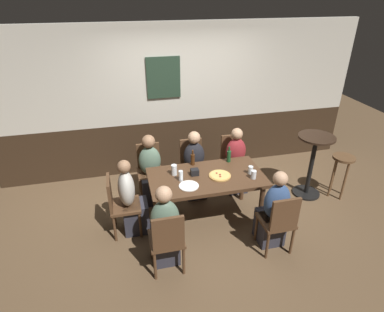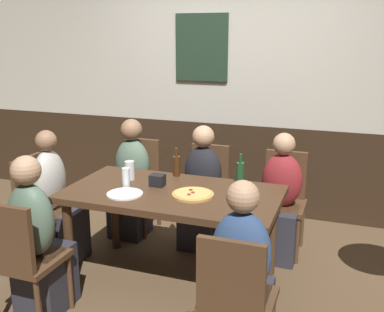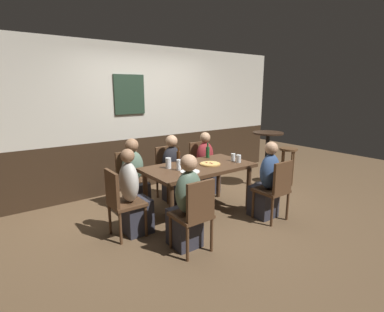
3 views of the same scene
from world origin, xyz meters
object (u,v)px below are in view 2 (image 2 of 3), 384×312
object	(u,v)px
dining_table	(173,202)
chair_head_west	(40,202)
chair_right_far	(283,196)
person_mid_far	(201,196)
person_right_near	(242,286)
person_head_west	(57,207)
beer_glass_tall	(130,171)
chair_left_near	(22,256)
chair_mid_far	(207,187)
person_left_far	(131,187)
person_left_near	(39,248)
person_right_far	(280,207)
chair_right_near	(235,298)
beer_bottle_brown	(176,165)
tumbler_water	(251,198)
condiment_caddy	(157,180)
chair_left_far	(139,179)
pint_glass_pale	(126,178)
plate_white_large	(125,194)
pizza	(193,194)
tumbler_short	(246,204)
beer_bottle_green	(240,172)

from	to	relation	value
dining_table	chair_head_west	world-z (taller)	chair_head_west
chair_right_far	person_mid_far	bearing A→B (deg)	-166.89
person_right_near	person_head_west	bearing A→B (deg)	158.87
person_head_west	person_mid_far	bearing A→B (deg)	32.80
dining_table	beer_glass_tall	world-z (taller)	beer_glass_tall
chair_left_near	chair_mid_far	distance (m)	1.83
person_left_far	person_right_near	world-z (taller)	person_right_near
person_left_near	person_right_far	world-z (taller)	person_left_near
chair_right_near	beer_bottle_brown	size ratio (longest dim) A/B	3.73
beer_bottle_brown	tumbler_water	bearing A→B (deg)	-31.39
person_left_near	condiment_caddy	size ratio (longest dim) A/B	10.30
person_left_near	chair_right_far	bearing A→B (deg)	47.21
chair_left_near	condiment_caddy	distance (m)	1.10
chair_left_far	person_head_west	xyz separation A→B (m)	(-0.35, -0.84, -0.03)
tumbler_water	pint_glass_pale	xyz separation A→B (m)	(-0.98, 0.05, 0.02)
chair_right_far	chair_left_far	size ratio (longest dim) A/B	1.00
chair_right_near	condiment_caddy	bearing A→B (deg)	133.20
dining_table	person_head_west	size ratio (longest dim) A/B	1.42
chair_right_near	person_right_near	bearing A→B (deg)	90.00
person_mid_far	beer_bottle_brown	xyz separation A→B (m)	(-0.11, -0.32, 0.37)
chair_left_far	person_mid_far	world-z (taller)	person_mid_far
dining_table	person_head_west	world-z (taller)	person_head_west
person_right_far	pint_glass_pale	world-z (taller)	person_right_far
chair_left_far	plate_white_large	xyz separation A→B (m)	(0.41, -1.03, 0.25)
chair_right_far	pizza	world-z (taller)	chair_right_far
person_right_far	condiment_caddy	size ratio (longest dim) A/B	9.88
chair_left_far	chair_right_near	xyz separation A→B (m)	(1.41, -1.68, 0.00)
chair_right_near	pizza	distance (m)	0.99
chair_right_near	beer_bottle_brown	world-z (taller)	beer_bottle_brown
person_mid_far	pizza	bearing A→B (deg)	-76.20
chair_mid_far	tumbler_water	world-z (taller)	chair_mid_far
plate_white_large	person_head_west	bearing A→B (deg)	165.73
dining_table	condiment_caddy	distance (m)	0.21
chair_right_near	beer_glass_tall	xyz separation A→B (m)	(-1.13, 0.99, 0.31)
chair_mid_far	pint_glass_pale	size ratio (longest dim) A/B	5.86
chair_mid_far	chair_right_near	bearing A→B (deg)	-67.31
chair_right_far	person_head_west	bearing A→B (deg)	-154.38
dining_table	person_head_west	bearing A→B (deg)	180.00
pizza	chair_mid_far	bearing A→B (deg)	101.33
chair_head_west	plate_white_large	distance (m)	0.97
pizza	beer_bottle_brown	bearing A→B (deg)	125.28
beer_glass_tall	tumbler_short	xyz separation A→B (m)	(1.04, -0.35, -0.02)
pint_glass_pale	chair_left_near	bearing A→B (deg)	-112.37
person_left_near	beer_bottle_green	world-z (taller)	person_left_near
beer_bottle_brown	beer_glass_tall	bearing A→B (deg)	-145.69
chair_right_near	beer_glass_tall	world-z (taller)	beer_glass_tall
chair_right_near	person_head_west	size ratio (longest dim) A/B	0.78
chair_right_near	plate_white_large	xyz separation A→B (m)	(-1.00, 0.65, 0.25)
chair_left_far	tumbler_short	world-z (taller)	chair_left_far
beer_glass_tall	tumbler_water	distance (m)	1.07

